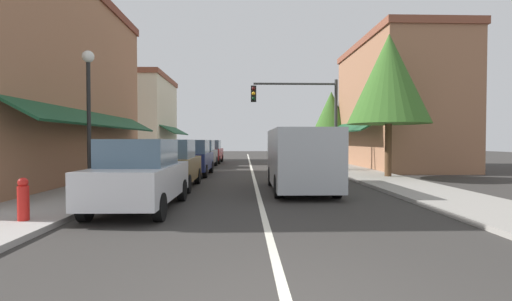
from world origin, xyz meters
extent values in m
plane|color=#33302D|center=(0.00, 18.00, 0.00)|extent=(80.00, 80.00, 0.00)
cube|color=#A39E99|center=(-5.50, 18.00, 0.06)|extent=(2.60, 56.00, 0.12)
cube|color=gray|center=(5.50, 18.00, 0.06)|extent=(2.60, 56.00, 0.12)
cube|color=silver|center=(0.00, 18.00, 0.00)|extent=(0.14, 52.00, 0.01)
cube|color=#9E6B4C|center=(-9.47, 12.00, 3.96)|extent=(5.33, 14.00, 7.92)
cube|color=slate|center=(-6.86, 12.00, 1.40)|extent=(0.08, 10.64, 1.80)
cube|color=#194C2D|center=(-6.25, 12.00, 2.60)|extent=(1.27, 11.76, 0.73)
cube|color=slate|center=(-6.86, 8.92, 5.70)|extent=(0.08, 1.10, 1.30)
cube|color=slate|center=(-6.86, 15.08, 5.70)|extent=(0.08, 1.10, 1.30)
cube|color=#9E6B4C|center=(9.29, 20.00, 3.79)|extent=(4.98, 10.00, 7.59)
cube|color=brown|center=(9.29, 20.00, 7.79)|extent=(5.18, 10.20, 0.40)
cube|color=slate|center=(6.86, 20.00, 1.40)|extent=(0.08, 7.60, 1.80)
cube|color=#194C2D|center=(6.25, 20.00, 2.60)|extent=(1.27, 8.40, 0.73)
cube|color=slate|center=(6.86, 17.80, 5.46)|extent=(0.08, 1.10, 1.30)
cube|color=slate|center=(6.86, 22.20, 5.46)|extent=(0.08, 1.10, 1.30)
cube|color=beige|center=(-9.38, 28.00, 3.34)|extent=(5.16, 8.00, 6.67)
cube|color=brown|center=(-9.38, 28.00, 6.87)|extent=(5.36, 8.20, 0.40)
cube|color=slate|center=(-6.86, 28.00, 1.40)|extent=(0.08, 6.08, 1.80)
cube|color=#194C2D|center=(-6.25, 28.00, 2.60)|extent=(1.27, 6.72, 0.73)
cube|color=slate|center=(-6.86, 26.24, 4.81)|extent=(0.08, 1.10, 1.30)
cube|color=slate|center=(-6.86, 29.76, 4.81)|extent=(0.08, 1.10, 1.30)
cube|color=silver|center=(-3.04, 5.89, 0.71)|extent=(1.77, 4.12, 0.80)
cube|color=slate|center=(-3.04, 5.79, 1.44)|extent=(1.54, 2.02, 0.66)
cylinder|color=black|center=(-3.82, 7.25, 0.31)|extent=(0.21, 0.62, 0.62)
cylinder|color=black|center=(-2.24, 7.23, 0.31)|extent=(0.21, 0.62, 0.62)
cylinder|color=black|center=(-3.85, 4.55, 0.31)|extent=(0.21, 0.62, 0.62)
cylinder|color=black|center=(-2.27, 4.53, 0.31)|extent=(0.21, 0.62, 0.62)
cube|color=brown|center=(-3.11, 10.15, 0.71)|extent=(1.72, 4.10, 0.80)
cube|color=slate|center=(-3.11, 10.05, 1.44)|extent=(1.52, 2.00, 0.66)
cylinder|color=black|center=(-3.90, 11.50, 0.31)|extent=(0.20, 0.62, 0.62)
cylinder|color=black|center=(-2.32, 11.50, 0.31)|extent=(0.20, 0.62, 0.62)
cylinder|color=black|center=(-3.90, 8.80, 0.31)|extent=(0.20, 0.62, 0.62)
cylinder|color=black|center=(-2.32, 8.80, 0.31)|extent=(0.20, 0.62, 0.62)
cube|color=navy|center=(-3.03, 15.20, 0.71)|extent=(1.78, 4.12, 0.80)
cube|color=slate|center=(-3.04, 15.10, 1.44)|extent=(1.55, 2.02, 0.66)
cylinder|color=black|center=(-3.81, 16.56, 0.31)|extent=(0.21, 0.62, 0.62)
cylinder|color=black|center=(-2.23, 16.54, 0.31)|extent=(0.21, 0.62, 0.62)
cylinder|color=black|center=(-3.84, 13.85, 0.31)|extent=(0.21, 0.62, 0.62)
cylinder|color=black|center=(-2.26, 13.83, 0.31)|extent=(0.21, 0.62, 0.62)
cube|color=#4C5156|center=(-3.22, 20.91, 0.71)|extent=(1.82, 4.14, 0.80)
cube|color=slate|center=(-3.22, 20.81, 1.44)|extent=(1.57, 2.04, 0.66)
cylinder|color=black|center=(-3.98, 22.28, 0.31)|extent=(0.22, 0.62, 0.62)
cylinder|color=black|center=(-2.40, 22.24, 0.31)|extent=(0.22, 0.62, 0.62)
cylinder|color=black|center=(-4.05, 19.57, 0.31)|extent=(0.22, 0.62, 0.62)
cylinder|color=black|center=(-2.46, 19.53, 0.31)|extent=(0.22, 0.62, 0.62)
cube|color=maroon|center=(-3.08, 25.47, 0.71)|extent=(1.82, 4.14, 0.80)
cube|color=slate|center=(-3.09, 25.37, 1.44)|extent=(1.57, 2.04, 0.66)
cylinder|color=black|center=(-3.84, 26.84, 0.31)|extent=(0.21, 0.62, 0.62)
cylinder|color=black|center=(-2.26, 26.80, 0.31)|extent=(0.21, 0.62, 0.62)
cylinder|color=black|center=(-3.91, 24.14, 0.31)|extent=(0.21, 0.62, 0.62)
cylinder|color=black|center=(-2.33, 24.10, 0.31)|extent=(0.21, 0.62, 0.62)
cube|color=#B2B7BC|center=(1.47, 9.23, 1.17)|extent=(2.00, 5.02, 1.90)
cube|color=slate|center=(1.49, 11.63, 1.59)|extent=(1.73, 0.29, 0.84)
cube|color=black|center=(1.49, 11.81, 0.48)|extent=(1.86, 0.21, 0.24)
cylinder|color=black|center=(0.60, 10.79, 0.36)|extent=(0.25, 0.72, 0.72)
cylinder|color=black|center=(2.37, 10.78, 0.36)|extent=(0.25, 0.72, 0.72)
cylinder|color=black|center=(0.58, 7.69, 0.36)|extent=(0.25, 0.72, 0.72)
cylinder|color=black|center=(2.34, 7.68, 0.36)|extent=(0.25, 0.72, 0.72)
cylinder|color=#333333|center=(4.80, 17.71, 2.61)|extent=(0.18, 0.18, 5.21)
cylinder|color=#333333|center=(2.44, 17.71, 4.96)|extent=(4.72, 0.12, 0.12)
cube|color=black|center=(0.08, 17.53, 4.36)|extent=(0.30, 0.24, 0.90)
sphere|color=#420F0F|center=(0.08, 17.40, 4.64)|extent=(0.20, 0.20, 0.20)
sphere|color=yellow|center=(0.08, 17.40, 4.36)|extent=(0.20, 0.20, 0.20)
sphere|color=#0C3316|center=(0.08, 17.40, 4.08)|extent=(0.20, 0.20, 0.20)
cylinder|color=black|center=(-5.17, 8.02, 2.05)|extent=(0.12, 0.12, 4.10)
sphere|color=white|center=(-5.17, 8.02, 4.28)|extent=(0.36, 0.36, 0.36)
cylinder|color=#4C331E|center=(6.08, 13.21, 1.52)|extent=(0.30, 0.30, 3.05)
cone|color=#386626|center=(6.08, 13.21, 4.52)|extent=(3.68, 3.68, 4.05)
cylinder|color=#4C331E|center=(6.30, 25.24, 1.32)|extent=(0.30, 0.30, 2.65)
cone|color=#386626|center=(6.30, 25.24, 3.86)|extent=(3.04, 3.04, 3.34)
cylinder|color=red|center=(-4.92, 4.16, 0.47)|extent=(0.22, 0.22, 0.70)
sphere|color=red|center=(-4.92, 4.16, 0.89)|extent=(0.20, 0.20, 0.20)
camera|label=1|loc=(-0.45, -3.50, 1.74)|focal=26.21mm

